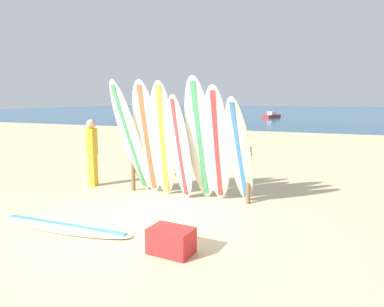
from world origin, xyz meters
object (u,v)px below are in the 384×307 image
at_px(small_boat_offshore, 272,116).
at_px(surfboard_leaning_center_left, 163,141).
at_px(surfboard_leaning_left, 147,139).
at_px(cooler_box, 171,241).
at_px(surfboard_leaning_center_right, 200,141).
at_px(surfboard_leaning_right, 217,146).
at_px(surfboard_leaning_center, 180,149).
at_px(surfboard_lying_on_sand, 64,226).
at_px(surfboard_leaning_far_left, 130,138).
at_px(surfboard_leaning_far_right, 240,153).
at_px(beachgoer_standing, 92,150).
at_px(surfboard_rack, 187,163).

bearing_deg(small_boat_offshore, surfboard_leaning_center_left, -85.34).
xyz_separation_m(surfboard_leaning_left, cooler_box, (1.67, -2.36, -1.08)).
distance_m(surfboard_leaning_center_right, surfboard_leaning_right, 0.37).
bearing_deg(small_boat_offshore, surfboard_leaning_center, -84.60).
height_order(surfboard_leaning_center, surfboard_lying_on_sand, surfboard_leaning_center).
bearing_deg(surfboard_leaning_far_left, surfboard_leaning_center_right, 0.41).
xyz_separation_m(surfboard_leaning_left, surfboard_leaning_right, (1.59, -0.04, -0.07)).
bearing_deg(cooler_box, surfboard_leaning_center, 116.33).
height_order(surfboard_leaning_center_left, surfboard_leaning_right, surfboard_leaning_center_left).
xyz_separation_m(surfboard_leaning_far_right, surfboard_lying_on_sand, (-2.41, -2.16, -1.05)).
relative_size(surfboard_leaning_left, cooler_box, 4.20).
xyz_separation_m(surfboard_leaning_far_left, beachgoer_standing, (-1.29, 0.32, -0.36)).
bearing_deg(surfboard_leaning_center, surfboard_leaning_left, 174.50).
bearing_deg(surfboard_lying_on_sand, surfboard_leaning_center, 61.07).
distance_m(surfboard_leaning_center_left, surfboard_leaning_right, 1.21).
distance_m(surfboard_leaning_far_left, surfboard_leaning_left, 0.40).
relative_size(surfboard_leaning_far_right, beachgoer_standing, 1.33).
bearing_deg(surfboard_rack, surfboard_leaning_center_left, -149.19).
bearing_deg(surfboard_leaning_center_right, cooler_box, -79.26).
bearing_deg(beachgoer_standing, surfboard_rack, -0.46).
relative_size(surfboard_leaning_far_left, surfboard_leaning_center_left, 1.01).
bearing_deg(surfboard_leaning_far_right, beachgoer_standing, 175.11).
height_order(surfboard_leaning_far_left, surfboard_leaning_center_left, surfboard_leaning_far_left).
height_order(surfboard_leaning_far_left, surfboard_leaning_far_right, surfboard_leaning_far_left).
relative_size(surfboard_leaning_right, surfboard_leaning_far_right, 1.10).
height_order(surfboard_leaning_far_left, surfboard_lying_on_sand, surfboard_leaning_far_left).
distance_m(surfboard_leaning_left, surfboard_leaning_center_left, 0.37).
bearing_deg(surfboard_leaning_far_left, beachgoer_standing, 166.23).
height_order(surfboard_leaning_center_left, surfboard_leaning_far_right, surfboard_leaning_center_left).
distance_m(surfboard_leaning_center_right, small_boat_offshore, 32.98).
xyz_separation_m(surfboard_lying_on_sand, small_boat_offshore, (-1.93, 34.95, 0.22)).
bearing_deg(surfboard_leaning_right, surfboard_lying_on_sand, -132.23).
height_order(surfboard_leaning_far_right, surfboard_lying_on_sand, surfboard_leaning_far_right).
height_order(surfboard_leaning_center_right, small_boat_offshore, surfboard_leaning_center_right).
xyz_separation_m(surfboard_rack, surfboard_leaning_center_left, (-0.44, -0.26, 0.50)).
bearing_deg(surfboard_leaning_far_right, surfboard_lying_on_sand, -138.14).
distance_m(surfboard_leaning_center_right, cooler_box, 2.63).
bearing_deg(surfboard_rack, cooler_box, -71.95).
xyz_separation_m(surfboard_rack, surfboard_leaning_center_right, (0.41, -0.28, 0.53)).
bearing_deg(surfboard_leaning_center_left, surfboard_rack, 30.81).
xyz_separation_m(surfboard_leaning_far_right, cooler_box, (-0.37, -2.33, -0.91)).
bearing_deg(beachgoer_standing, surfboard_leaning_center_left, -7.81).
distance_m(surfboard_rack, surfboard_leaning_center, 0.50).
relative_size(surfboard_leaning_center_right, small_boat_offshore, 0.83).
height_order(surfboard_rack, cooler_box, surfboard_rack).
distance_m(surfboard_leaning_left, cooler_box, 3.09).
height_order(surfboard_leaning_far_left, surfboard_leaning_right, surfboard_leaning_far_left).
relative_size(surfboard_rack, beachgoer_standing, 1.71).
bearing_deg(surfboard_rack, surfboard_leaning_center, -91.61).
relative_size(surfboard_leaning_center_left, surfboard_leaning_center, 1.12).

